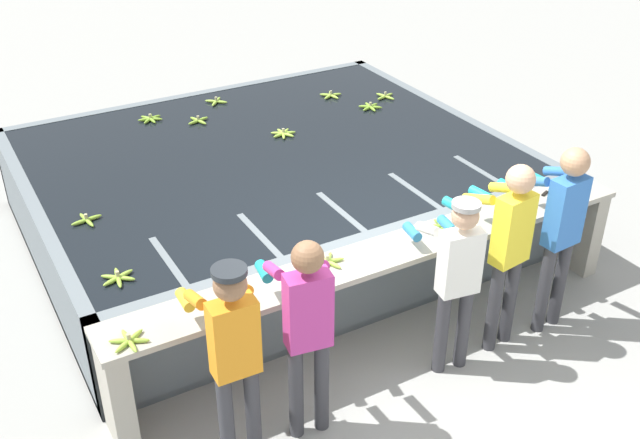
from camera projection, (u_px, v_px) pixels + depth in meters
ground_plane at (397, 353)px, 6.41m from camera, size 80.00×80.00×0.00m
wash_tank at (270, 191)px, 8.01m from camera, size 4.85×3.99×0.92m
work_ledge at (386, 276)px, 6.25m from camera, size 4.85×0.45×0.92m
worker_0 at (233, 347)px, 4.95m from camera, size 0.42×0.72×1.64m
worker_1 at (307, 321)px, 5.18m from camera, size 0.47×0.74×1.67m
worker_2 at (456, 271)px, 5.83m from camera, size 0.48×0.73×1.57m
worker_3 at (508, 240)px, 6.03m from camera, size 0.47×0.74×1.72m
worker_4 at (560, 222)px, 6.24m from camera, size 0.43×0.73×1.75m
banana_bunch_floating_0 at (216, 101)px, 8.94m from camera, size 0.23×0.23×0.08m
banana_bunch_floating_1 at (150, 119)px, 8.48m from camera, size 0.28×0.28×0.08m
banana_bunch_floating_2 at (331, 95)px, 9.12m from camera, size 0.27×0.27×0.08m
banana_bunch_floating_3 at (385, 96)px, 9.09m from camera, size 0.28×0.28×0.08m
banana_bunch_floating_4 at (198, 121)px, 8.44m from camera, size 0.28×0.28×0.08m
banana_bunch_floating_5 at (370, 107)px, 8.80m from camera, size 0.27×0.28×0.08m
banana_bunch_floating_6 at (87, 220)px, 6.51m from camera, size 0.28×0.28×0.08m
banana_bunch_floating_7 at (283, 133)px, 8.13m from camera, size 0.28×0.27×0.08m
banana_bunch_floating_8 at (118, 278)px, 5.75m from camera, size 0.27×0.28×0.08m
banana_bunch_ledge_0 at (328, 261)px, 5.94m from camera, size 0.28×0.28×0.08m
banana_bunch_ledge_1 at (129, 341)px, 5.09m from camera, size 0.27×0.28×0.08m
banana_bunch_ledge_2 at (446, 226)px, 6.42m from camera, size 0.28×0.28×0.08m
knife_0 at (548, 191)px, 6.99m from camera, size 0.34×0.16×0.02m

